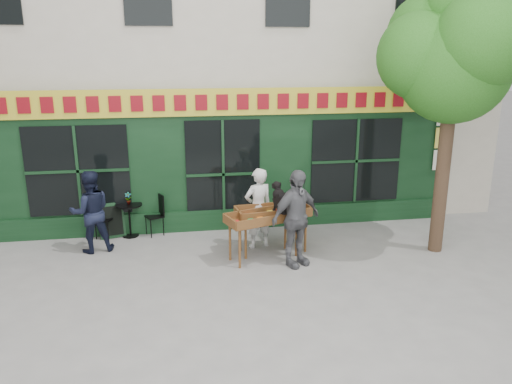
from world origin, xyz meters
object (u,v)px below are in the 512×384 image
man_right (296,218)px  man_left (91,212)px  dog (282,197)px  book_cart_right (273,214)px  bistro_table (129,214)px  woman (258,208)px  book_cart_center (264,220)px

man_right → man_left: bearing=134.0°
dog → book_cart_right: (-0.10, 0.37, -0.47)m
book_cart_right → bistro_table: size_ratio=2.06×
dog → woman: (-0.35, 0.70, -0.42)m
man_right → bistro_table: 3.99m
book_cart_center → woman: woman is taller
dog → bistro_table: (-3.13, 1.77, -0.75)m
woman → book_cart_center: bearing=71.5°
book_cart_center → book_cart_right: bearing=33.2°
book_cart_center → man_left: size_ratio=0.93×
woman → book_cart_right: woman is taller
book_cart_right → man_right: size_ratio=0.81×
bistro_table → woman: bearing=-21.1°
dog → book_cart_right: size_ratio=0.38×
dog → woman: woman is taller
book_cart_center → man_right: bearing=-56.3°
bistro_table → man_left: size_ratio=0.44×
man_right → man_left: 4.27m
woman → man_left: size_ratio=1.00×
book_cart_right → bistro_table: (-3.04, 1.40, -0.28)m
woman → book_cart_right: 0.42m
book_cart_center → woman: bearing=71.5°
book_cart_right → man_left: bearing=163.3°
bistro_table → man_left: (-0.70, -0.76, 0.33)m
dog → man_right: bearing=-80.3°
book_cart_center → bistro_table: book_cart_center is taller
woman → man_right: 1.22m
book_cart_center → dog: size_ratio=2.70×
woman → book_cart_right: bearing=109.1°
man_right → bistro_table: (-3.34, 2.15, -0.42)m
woman → man_right: (0.55, -1.08, 0.10)m
book_cart_right → bistro_table: 3.35m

